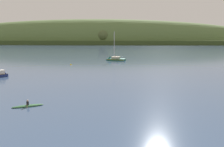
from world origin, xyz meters
name	(u,v)px	position (x,y,z in m)	size (l,w,h in m)	color
far_shoreline_hill	(91,44)	(-26.89, 271.79, 0.20)	(582.55, 103.63, 61.65)	#3C4E24
sailboat_midwater_white	(114,60)	(1.79, 74.16, 0.32)	(8.16, 5.13, 12.06)	#0F564C
canoe_with_paddler	(28,106)	(-9.44, 17.91, 0.10)	(3.92, 2.24, 1.02)	#33663D
mooring_buoy_midchannel	(71,65)	(-12.12, 60.86, 0.00)	(0.58, 0.58, 0.66)	yellow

